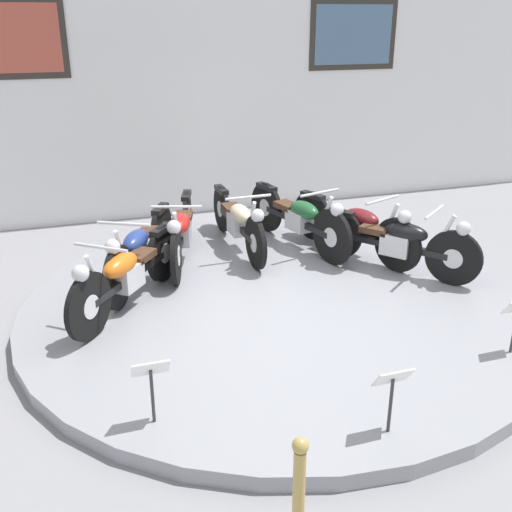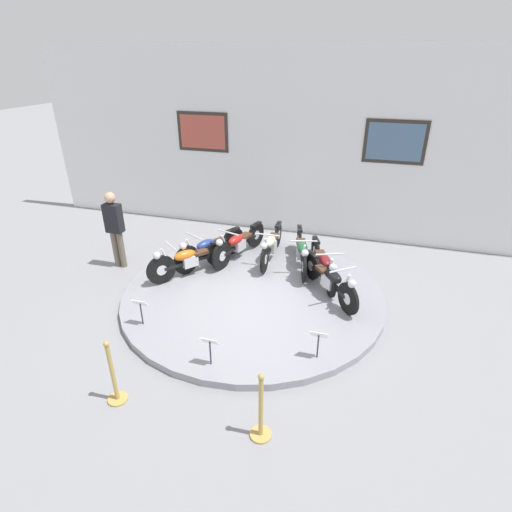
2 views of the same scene
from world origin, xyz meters
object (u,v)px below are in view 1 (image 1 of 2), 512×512
Objects in this scene: motorcycle_red at (182,230)px; motorcycle_cream at (238,220)px; motorcycle_black at (397,240)px; info_placard_front_centre at (392,386)px; motorcycle_maroon at (355,225)px; motorcycle_green at (299,217)px; motorcycle_orange at (127,272)px; info_placard_front_left at (151,377)px; motorcycle_blue at (140,248)px.

motorcycle_red is 0.74m from motorcycle_cream.
info_placard_front_centre is at bearing -120.92° from motorcycle_black.
motorcycle_red reaches higher than motorcycle_maroon.
motorcycle_cream is at bearing 167.75° from motorcycle_green.
motorcycle_orange reaches higher than info_placard_front_centre.
motorcycle_orange reaches higher than motorcycle_black.
motorcycle_black is 3.07× the size of info_placard_front_centre.
info_placard_front_centre is (1.52, -0.61, 0.00)m from info_placard_front_left.
motorcycle_black is at bearing -25.36° from motorcycle_red.
motorcycle_blue is 3.49× the size of info_placard_front_centre.
motorcycle_maroon is (1.25, -0.60, 0.00)m from motorcycle_cream.
motorcycle_orange is 2.93m from motorcycle_black.
motorcycle_orange is at bearing -167.61° from motorcycle_maroon.
motorcycle_green is (0.72, -0.16, 0.02)m from motorcycle_cream.
motorcycle_red reaches higher than motorcycle_black.
motorcycle_red is 3.73× the size of info_placard_front_centre.
motorcycle_orange is 2.86m from info_placard_front_centre.
motorcycle_red reaches higher than info_placard_front_centre.
motorcycle_black is 3.07× the size of info_placard_front_left.
motorcycle_green reaches higher than motorcycle_cream.
motorcycle_black is (2.73, -0.60, -0.01)m from motorcycle_blue.
motorcycle_maroon is at bearing 41.36° from info_placard_front_left.
motorcycle_orange is at bearing 179.98° from motorcycle_black.
motorcycle_black is (0.74, -1.04, -0.02)m from motorcycle_green.
motorcycle_red is 2.03m from motorcycle_maroon.
motorcycle_blue is at bearing 179.93° from motorcycle_maroon.
info_placard_front_centre is at bearing -21.71° from info_placard_front_left.
info_placard_front_centre is (-1.47, -2.45, -0.00)m from motorcycle_black.
motorcycle_black reaches higher than info_placard_front_centre.
motorcycle_green is 1.24× the size of motorcycle_black.
motorcycle_green is 1.05× the size of motorcycle_maroon.
motorcycle_blue is at bearing -140.65° from motorcycle_red.
motorcycle_orange is at bearing 120.90° from info_placard_front_centre.
motorcycle_maroon is 1.18× the size of motorcycle_black.
motorcycle_blue is 0.92× the size of motorcycle_green.
motorcycle_blue is 2.52m from motorcycle_maroon.
info_placard_front_left is at bearing -96.07° from motorcycle_blue.
motorcycle_maroon is at bearing -12.53° from motorcycle_red.
motorcycle_green is 3.80× the size of info_placard_front_left.
info_placard_front_left is at bearing -91.65° from motorcycle_orange.
motorcycle_cream is at bearing 63.44° from info_placard_front_left.
motorcycle_maroon reaches higher than info_placard_front_centre.
motorcycle_maroon is at bearing 12.39° from motorcycle_orange.
motorcycle_red is 1.45m from motorcycle_green.
motorcycle_orange is at bearing 88.35° from info_placard_front_left.
motorcycle_blue reaches higher than motorcycle_maroon.
motorcycle_orange is at bearing -154.63° from motorcycle_green.
motorcycle_orange is 0.64m from motorcycle_blue.
motorcycle_orange is 1.01× the size of motorcycle_black.
motorcycle_cream is at bearing 89.98° from info_placard_front_centre.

